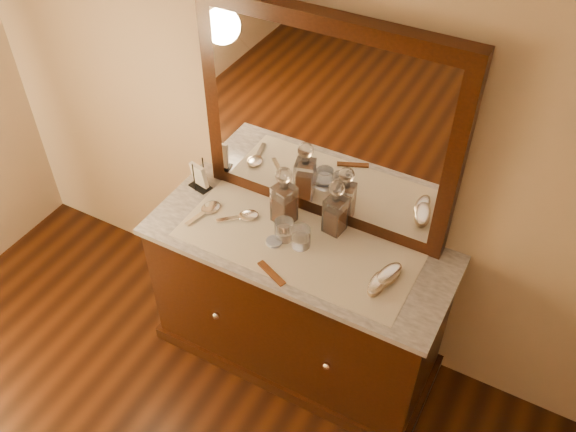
# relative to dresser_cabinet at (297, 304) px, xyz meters

# --- Properties ---
(dresser_cabinet) EXTENTS (1.40, 0.55, 0.82)m
(dresser_cabinet) POSITION_rel_dresser_cabinet_xyz_m (0.00, 0.00, 0.00)
(dresser_cabinet) COLOR black
(dresser_cabinet) RESTS_ON floor
(dresser_plinth) EXTENTS (1.46, 0.59, 0.08)m
(dresser_plinth) POSITION_rel_dresser_cabinet_xyz_m (0.00, 0.00, -0.37)
(dresser_plinth) COLOR black
(dresser_plinth) RESTS_ON floor
(knob_left) EXTENTS (0.04, 0.04, 0.04)m
(knob_left) POSITION_rel_dresser_cabinet_xyz_m (-0.30, -0.28, 0.04)
(knob_left) COLOR silver
(knob_left) RESTS_ON dresser_cabinet
(knob_right) EXTENTS (0.04, 0.04, 0.04)m
(knob_right) POSITION_rel_dresser_cabinet_xyz_m (0.30, -0.28, 0.04)
(knob_right) COLOR silver
(knob_right) RESTS_ON dresser_cabinet
(marble_top) EXTENTS (1.44, 0.59, 0.03)m
(marble_top) POSITION_rel_dresser_cabinet_xyz_m (0.00, 0.00, 0.42)
(marble_top) COLOR silver
(marble_top) RESTS_ON dresser_cabinet
(mirror_frame) EXTENTS (1.20, 0.08, 1.00)m
(mirror_frame) POSITION_rel_dresser_cabinet_xyz_m (0.00, 0.25, 0.94)
(mirror_frame) COLOR black
(mirror_frame) RESTS_ON marble_top
(mirror_glass) EXTENTS (1.06, 0.01, 0.86)m
(mirror_glass) POSITION_rel_dresser_cabinet_xyz_m (0.00, 0.21, 0.94)
(mirror_glass) COLOR white
(mirror_glass) RESTS_ON marble_top
(lace_runner) EXTENTS (1.10, 0.45, 0.00)m
(lace_runner) POSITION_rel_dresser_cabinet_xyz_m (0.00, -0.02, 0.44)
(lace_runner) COLOR silver
(lace_runner) RESTS_ON marble_top
(pin_dish) EXTENTS (0.08, 0.08, 0.01)m
(pin_dish) POSITION_rel_dresser_cabinet_xyz_m (-0.10, -0.06, 0.45)
(pin_dish) COLOR white
(pin_dish) RESTS_ON lace_runner
(comb) EXTENTS (0.17, 0.09, 0.01)m
(comb) POSITION_rel_dresser_cabinet_xyz_m (-0.01, -0.23, 0.45)
(comb) COLOR brown
(comb) RESTS_ON lace_runner
(napkin_rack) EXTENTS (0.12, 0.09, 0.17)m
(napkin_rack) POSITION_rel_dresser_cabinet_xyz_m (-0.62, 0.11, 0.51)
(napkin_rack) COLOR black
(napkin_rack) RESTS_ON marble_top
(decanter_left) EXTENTS (0.12, 0.12, 0.31)m
(decanter_left) POSITION_rel_dresser_cabinet_xyz_m (-0.13, 0.10, 0.56)
(decanter_left) COLOR brown
(decanter_left) RESTS_ON lace_runner
(decanter_right) EXTENTS (0.10, 0.10, 0.29)m
(decanter_right) POSITION_rel_dresser_cabinet_xyz_m (0.11, 0.15, 0.56)
(decanter_right) COLOR brown
(decanter_right) RESTS_ON lace_runner
(brush_near) EXTENTS (0.07, 0.15, 0.04)m
(brush_near) POSITION_rel_dresser_cabinet_xyz_m (0.42, -0.07, 0.46)
(brush_near) COLOR #907758
(brush_near) RESTS_ON lace_runner
(brush_far) EXTENTS (0.12, 0.18, 0.05)m
(brush_far) POSITION_rel_dresser_cabinet_xyz_m (0.44, -0.02, 0.47)
(brush_far) COLOR #907758
(brush_far) RESTS_ON lace_runner
(hand_mirror_outer) EXTENTS (0.10, 0.22, 0.02)m
(hand_mirror_outer) POSITION_rel_dresser_cabinet_xyz_m (-0.48, -0.02, 0.45)
(hand_mirror_outer) COLOR silver
(hand_mirror_outer) RESTS_ON lace_runner
(hand_mirror_inner) EXTENTS (0.18, 0.18, 0.02)m
(hand_mirror_inner) POSITION_rel_dresser_cabinet_xyz_m (-0.30, 0.02, 0.45)
(hand_mirror_inner) COLOR silver
(hand_mirror_inner) RESTS_ON lace_runner
(tumblers) EXTENTS (0.18, 0.10, 0.10)m
(tumblers) POSITION_rel_dresser_cabinet_xyz_m (-0.03, -0.01, 0.49)
(tumblers) COLOR white
(tumblers) RESTS_ON lace_runner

